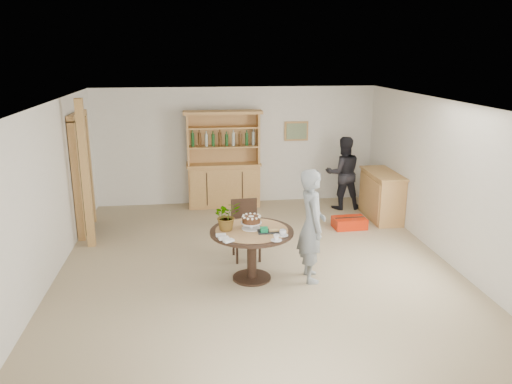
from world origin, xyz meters
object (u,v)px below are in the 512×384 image
at_px(hutch, 224,174).
at_px(dining_table, 252,240).
at_px(teen_boy, 312,225).
at_px(adult_person, 343,173).
at_px(dining_chair, 245,225).
at_px(sideboard, 382,195).
at_px(red_suitcase, 349,223).

bearing_deg(hutch, dining_table, -87.33).
height_order(teen_boy, adult_person, teen_boy).
relative_size(hutch, dining_chair, 2.16).
xyz_separation_m(sideboard, red_suitcase, (-0.79, -0.48, -0.37)).
bearing_deg(sideboard, hutch, 157.79).
bearing_deg(red_suitcase, sideboard, 28.21).
relative_size(hutch, sideboard, 1.62).
xyz_separation_m(hutch, red_suitcase, (2.25, -1.72, -0.59)).
bearing_deg(adult_person, teen_boy, 67.04).
bearing_deg(red_suitcase, teen_boy, -123.89).
distance_m(dining_table, adult_person, 3.91).
xyz_separation_m(dining_table, dining_chair, (-0.01, 0.83, -0.07)).
distance_m(adult_person, red_suitcase, 1.41).
distance_m(dining_table, red_suitcase, 2.89).
xyz_separation_m(sideboard, dining_chair, (-2.88, -1.59, 0.06)).
bearing_deg(dining_chair, sideboard, 24.39).
height_order(sideboard, teen_boy, teen_boy).
distance_m(hutch, teen_boy, 3.90).
bearing_deg(sideboard, adult_person, 127.79).
bearing_deg(adult_person, sideboard, 128.69).
height_order(hutch, sideboard, hutch).
height_order(teen_boy, red_suitcase, teen_boy).
relative_size(hutch, adult_person, 1.33).
relative_size(sideboard, teen_boy, 0.76).
distance_m(sideboard, teen_boy, 3.24).
bearing_deg(dining_chair, red_suitcase, 23.55).
bearing_deg(sideboard, red_suitcase, -148.97).
bearing_deg(teen_boy, dining_table, 84.38).
bearing_deg(sideboard, dining_chair, -151.12).
xyz_separation_m(teen_boy, red_suitcase, (1.23, 2.04, -0.72)).
bearing_deg(teen_boy, sideboard, -37.67).
bearing_deg(dining_chair, dining_table, -94.06).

